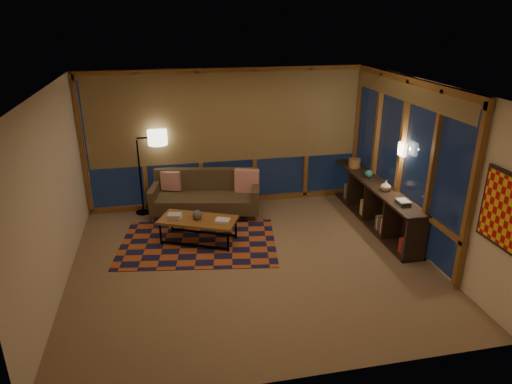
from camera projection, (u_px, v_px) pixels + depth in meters
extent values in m
cube|color=#9C795A|center=(252.00, 262.00, 7.16)|extent=(5.50, 5.00, 0.01)
cube|color=silver|center=(251.00, 88.00, 6.16)|extent=(5.50, 5.00, 0.01)
cube|color=beige|center=(227.00, 138.00, 8.94)|extent=(5.50, 0.01, 2.70)
cube|color=beige|center=(301.00, 269.00, 4.39)|extent=(5.50, 0.01, 2.70)
cube|color=beige|center=(51.00, 195.00, 6.15)|extent=(0.01, 5.00, 2.70)
cube|color=beige|center=(422.00, 169.00, 7.18)|extent=(0.01, 5.00, 2.70)
cube|color=#A54C20|center=(198.00, 243.00, 7.73)|extent=(2.83, 2.11, 0.01)
sphere|color=black|center=(197.00, 215.00, 7.60)|extent=(0.22, 0.22, 0.16)
cylinder|color=olive|center=(354.00, 163.00, 9.07)|extent=(0.28, 0.28, 0.17)
sphere|color=#24726B|center=(369.00, 174.00, 8.51)|extent=(0.16, 0.16, 0.15)
imported|color=tan|center=(386.00, 186.00, 7.87)|extent=(0.21, 0.21, 0.19)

